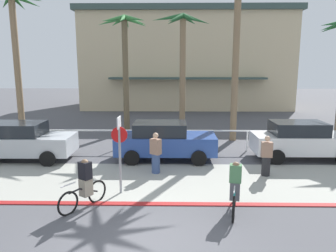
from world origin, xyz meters
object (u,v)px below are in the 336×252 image
object	(u,v)px
palm_tree_2	(14,29)
palm_tree_3	(125,43)
stop_sign_bike_lane	(120,144)
pedestrian_0	(156,155)
cyclist_black_0	(85,185)
cyclist_teal_1	(235,188)
palm_tree_4	(182,46)
car_blue_2	(164,141)
palm_tree_5	(237,10)
car_white_3	(302,140)
car_silver_1	(22,141)
pedestrian_1	(266,158)

from	to	relation	value
palm_tree_2	palm_tree_3	size ratio (longest dim) A/B	1.14
stop_sign_bike_lane	palm_tree_2	world-z (taller)	palm_tree_2
pedestrian_0	cyclist_black_0	bearing A→B (deg)	-122.17
cyclist_black_0	cyclist_teal_1	world-z (taller)	same
palm_tree_4	car_blue_2	world-z (taller)	palm_tree_4
palm_tree_5	car_white_3	world-z (taller)	palm_tree_5
car_blue_2	car_white_3	xyz separation A→B (m)	(6.13, 0.21, 0.00)
pedestrian_0	stop_sign_bike_lane	bearing A→B (deg)	-117.56
palm_tree_3	palm_tree_5	bearing A→B (deg)	-19.44
cyclist_teal_1	palm_tree_2	bearing A→B (deg)	137.57
stop_sign_bike_lane	palm_tree_4	xyz separation A→B (m)	(2.23, 9.73, 3.60)
palm_tree_5	pedestrian_0	world-z (taller)	palm_tree_5
car_silver_1	palm_tree_5	bearing A→B (deg)	21.85
cyclist_black_0	pedestrian_0	bearing A→B (deg)	57.83
palm_tree_4	car_silver_1	world-z (taller)	palm_tree_4
palm_tree_4	cyclist_teal_1	xyz separation A→B (m)	(1.28, -11.00, -4.59)
palm_tree_5	car_silver_1	distance (m)	12.40
stop_sign_bike_lane	car_white_3	xyz separation A→B (m)	(7.47, 4.11, -0.81)
pedestrian_1	car_white_3	bearing A→B (deg)	46.43
car_blue_2	stop_sign_bike_lane	bearing A→B (deg)	-108.89
pedestrian_1	cyclist_teal_1	bearing A→B (deg)	-119.81
palm_tree_3	cyclist_black_0	xyz separation A→B (m)	(0.29, -11.00, -4.74)
palm_tree_2	cyclist_teal_1	world-z (taller)	palm_tree_2
palm_tree_4	car_white_3	xyz separation A→B (m)	(5.23, -5.62, -4.41)
palm_tree_4	car_blue_2	size ratio (longest dim) A/B	1.62
palm_tree_3	car_white_3	world-z (taller)	palm_tree_3
palm_tree_3	cyclist_teal_1	world-z (taller)	palm_tree_3
car_silver_1	cyclist_black_0	world-z (taller)	car_silver_1
palm_tree_3	pedestrian_1	size ratio (longest dim) A/B	4.53
cyclist_teal_1	pedestrian_0	world-z (taller)	pedestrian_0
car_white_3	pedestrian_0	size ratio (longest dim) A/B	2.71
palm_tree_3	pedestrian_1	bearing A→B (deg)	-51.64
pedestrian_0	pedestrian_1	xyz separation A→B (m)	(4.21, -0.23, -0.03)
palm_tree_5	car_blue_2	xyz separation A→B (m)	(-3.72, -3.82, -6.10)
pedestrian_0	pedestrian_1	size ratio (longest dim) A/B	1.04
car_white_3	pedestrian_1	xyz separation A→B (m)	(-2.21, -2.32, -0.15)
pedestrian_0	pedestrian_1	bearing A→B (deg)	-3.11
palm_tree_2	car_blue_2	size ratio (longest dim) A/B	1.84
car_white_3	pedestrian_1	distance (m)	3.21
cyclist_black_0	pedestrian_1	world-z (taller)	pedestrian_1
palm_tree_5	car_silver_1	bearing A→B (deg)	-158.15
palm_tree_3	pedestrian_0	world-z (taller)	palm_tree_3
car_silver_1	pedestrian_1	bearing A→B (deg)	-10.63
car_silver_1	cyclist_black_0	bearing A→B (deg)	-49.53
car_blue_2	pedestrian_0	xyz separation A→B (m)	(-0.28, -1.88, -0.13)
pedestrian_1	pedestrian_0	bearing A→B (deg)	176.89
palm_tree_3	palm_tree_4	size ratio (longest dim) A/B	0.99
palm_tree_5	pedestrian_0	distance (m)	9.35
palm_tree_2	palm_tree_5	world-z (taller)	palm_tree_5
car_silver_1	car_blue_2	xyz separation A→B (m)	(6.30, 0.19, 0.00)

